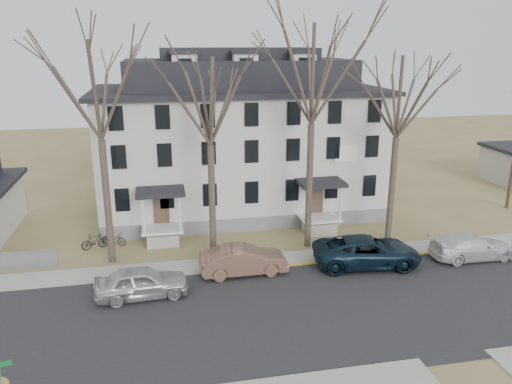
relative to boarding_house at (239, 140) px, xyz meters
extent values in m
plane|color=olive|center=(2.00, -17.95, -5.38)|extent=(120.00, 120.00, 0.00)
cube|color=#27272A|center=(2.00, -15.95, -5.38)|extent=(120.00, 10.00, 0.04)
cube|color=#A09F97|center=(2.00, -9.95, -5.38)|extent=(120.00, 2.00, 0.08)
cube|color=gold|center=(7.00, -10.85, -5.38)|extent=(14.00, 0.25, 0.06)
cube|color=slate|center=(0.00, 0.05, -4.88)|extent=(20.00, 10.00, 1.00)
cube|color=beige|center=(0.00, 0.05, -0.38)|extent=(20.00, 10.00, 8.00)
cube|color=black|center=(0.00, 0.05, 3.72)|extent=(20.80, 10.80, 0.30)
cube|color=black|center=(0.00, 0.05, 4.87)|extent=(16.00, 7.00, 2.00)
cube|color=black|center=(0.00, 0.05, 6.27)|extent=(11.00, 4.50, 0.80)
cube|color=white|center=(-6.00, -5.91, -4.38)|extent=(2.60, 2.00, 0.16)
cube|color=white|center=(4.50, -5.91, -4.38)|extent=(2.60, 2.00, 0.16)
cube|color=white|center=(6.50, -5.03, -0.18)|extent=(1.60, 0.08, 1.20)
cylinder|color=#473B31|center=(-9.00, -8.15, -1.74)|extent=(0.40, 0.40, 7.28)
cylinder|color=#473B31|center=(-3.00, -8.15, -2.00)|extent=(0.40, 0.40, 6.76)
cylinder|color=#473B31|center=(3.00, -8.15, -1.48)|extent=(0.40, 0.40, 7.80)
cylinder|color=#473B31|center=(8.50, -8.15, -2.00)|extent=(0.40, 0.40, 6.76)
imported|color=#BEBEBE|center=(-7.16, -12.91, -4.58)|extent=(4.79, 2.19, 1.59)
imported|color=brown|center=(-1.66, -11.30, -4.58)|extent=(4.89, 1.81, 1.60)
imported|color=black|center=(5.50, -11.62, -4.53)|extent=(6.43, 3.51, 1.71)
imported|color=silver|center=(12.03, -11.93, -4.64)|extent=(5.08, 2.07, 1.47)
imported|color=black|center=(-9.06, -5.68, -4.95)|extent=(1.71, 1.20, 0.85)
imported|color=black|center=(-10.19, -6.10, -4.88)|extent=(1.72, 1.00, 1.00)
cube|color=#0C5926|center=(-11.34, -21.43, -2.98)|extent=(0.03, 0.77, 0.18)
camera|label=1|loc=(-5.95, -36.34, 7.11)|focal=35.00mm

